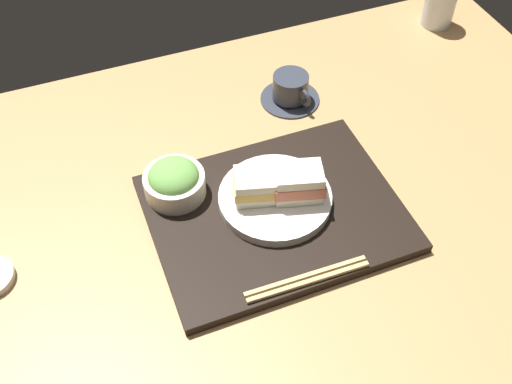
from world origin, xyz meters
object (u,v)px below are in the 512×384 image
object	(u,v)px
sandwich_far	(298,182)
salad_bowl	(174,181)
sandwich_near	(258,186)
drinking_glass	(440,2)
chopsticks_pair	(307,279)
sandwich_plate	(278,198)
coffee_cup	(291,90)

from	to	relation	value
sandwich_far	salad_bowl	xyz separation A→B (cm)	(-18.77, 9.15, -1.66)
sandwich_near	drinking_glass	xyz separation A→B (cm)	(58.80, 37.06, -0.59)
chopsticks_pair	drinking_glass	bearing A→B (deg)	43.40
sandwich_far	chopsticks_pair	size ratio (longest dim) A/B	0.48
sandwich_plate	sandwich_near	distance (cm)	4.70
salad_bowl	drinking_glass	xyz separation A→B (cm)	(71.26, 29.83, 0.68)
sandwich_plate	chopsticks_pair	xyz separation A→B (cm)	(-1.90, -16.40, -0.51)
sandwich_plate	salad_bowl	bearing A→B (deg)	152.32
sandwich_plate	coffee_cup	distance (cm)	28.69
sandwich_far	drinking_glass	bearing A→B (deg)	36.60
coffee_cup	drinking_glass	distance (cm)	44.16
sandwich_plate	sandwich_far	size ratio (longest dim) A/B	1.99
salad_bowl	sandwich_plate	bearing A→B (deg)	-27.68
drinking_glass	sandwich_plate	bearing A→B (deg)	-145.66
sandwich_plate	salad_bowl	size ratio (longest dim) A/B	1.83
chopsticks_pair	coffee_cup	xyz separation A→B (cm)	(15.34, 41.75, 0.36)
sandwich_near	coffee_cup	world-z (taller)	sandwich_near
sandwich_far	coffee_cup	xyz separation A→B (cm)	(10.28, 26.32, -3.89)
sandwich_plate	sandwich_near	bearing A→B (deg)	163.00
sandwich_plate	drinking_glass	world-z (taller)	drinking_glass
sandwich_far	drinking_glass	world-z (taller)	drinking_glass
salad_bowl	coffee_cup	bearing A→B (deg)	30.58
salad_bowl	drinking_glass	size ratio (longest dim) A/B	0.95
chopsticks_pair	coffee_cup	bearing A→B (deg)	69.83
sandwich_plate	sandwich_near	size ratio (longest dim) A/B	2.04
sandwich_far	sandwich_plate	bearing A→B (deg)	163.00
sandwich_near	sandwich_far	distance (cm)	6.61
sandwich_plate	coffee_cup	size ratio (longest dim) A/B	1.60
sandwich_near	salad_bowl	xyz separation A→B (cm)	(-12.46, 7.23, -1.28)
sandwich_far	coffee_cup	bearing A→B (deg)	68.66
coffee_cup	drinking_glass	xyz separation A→B (cm)	(42.21, 12.67, 2.91)
sandwich_plate	drinking_glass	bearing A→B (deg)	34.34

